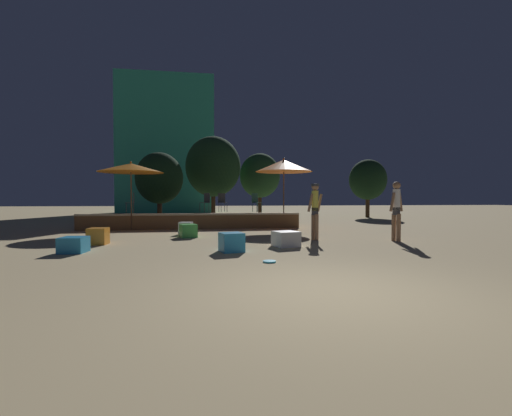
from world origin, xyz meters
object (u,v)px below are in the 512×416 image
Objects in this scene: patio_umbrella_1 at (131,168)px; cube_seat_2 at (232,242)px; cube_seat_1 at (74,245)px; background_tree_2 at (159,178)px; cube_seat_5 at (286,239)px; bistro_chair_3 at (206,201)px; background_tree_0 at (260,176)px; person_1 at (396,208)px; bistro_chair_1 at (132,201)px; frisbee_disc at (269,261)px; background_tree_1 at (213,167)px; bistro_chair_0 at (256,201)px; person_0 at (315,208)px; bistro_chair_2 at (222,201)px; patio_umbrella_0 at (284,166)px; background_tree_3 at (368,180)px; cube_seat_3 at (98,236)px; cube_seat_4 at (188,231)px; cube_seat_0 at (186,228)px.

patio_umbrella_1 reaches higher than cube_seat_2.
background_tree_2 is at bearing 87.60° from cube_seat_1.
bistro_chair_3 is at bearing 107.13° from cube_seat_5.
person_1 is at bearing -83.49° from background_tree_0.
bistro_chair_1 is 10.19m from frisbee_disc.
person_1 is 14.98m from background_tree_1.
person_1 is 15.69m from background_tree_0.
background_tree_1 is at bearing 70.31° from bistro_chair_0.
person_0 reaches higher than bistro_chair_2.
person_0 is at bearing -84.86° from bistro_chair_2.
background_tree_1 is (-5.27, 13.80, 2.48)m from person_1.
background_tree_1 is at bearing 108.76° from patio_umbrella_0.
cube_seat_5 is 0.85× the size of bistro_chair_2.
bistro_chair_3 is 0.22× the size of background_tree_3.
cube_seat_5 reaches higher than frisbee_disc.
cube_seat_3 reaches higher than cube_seat_1.
patio_umbrella_1 is 12.60m from background_tree_0.
cube_seat_1 is at bearing 173.64° from cube_seat_2.
background_tree_1 is at bearing 90.25° from cube_seat_2.
patio_umbrella_1 is 3.19× the size of bistro_chair_3.
patio_umbrella_1 is 4.55m from cube_seat_4.
frisbee_disc is (4.49, -1.96, -0.17)m from cube_seat_1.
person_0 is 2.00× the size of bistro_chair_0.
person_1 is at bearing -69.12° from background_tree_1.
cube_seat_1 is at bearing -92.33° from person_0.
background_tree_3 reaches higher than cube_seat_4.
bistro_chair_2 is at bearing 131.95° from bistro_chair_0.
background_tree_3 is at bearing -17.81° from background_tree_0.
background_tree_0 is (7.32, 9.28, 1.81)m from bistro_chair_1.
background_tree_2 is (-2.72, 4.85, 1.31)m from bistro_chair_3.
background_tree_3 is at bearing 43.65° from cube_seat_1.
background_tree_2 reaches higher than bistro_chair_3.
patio_umbrella_0 reaches higher than cube_seat_0.
bistro_chair_3 reaches higher than frisbee_disc.
bistro_chair_0 is (0.20, 6.95, 1.02)m from cube_seat_5.
patio_umbrella_0 is 9.12m from background_tree_1.
cube_seat_3 is 8.96m from person_1.
cube_seat_4 is at bearing 109.65° from cube_seat_2.
bistro_chair_1 is 0.16× the size of background_tree_1.
cube_seat_1 is at bearing -161.15° from bistro_chair_0.
background_tree_0 reaches higher than patio_umbrella_1.
cube_seat_2 is at bearing -40.87° from bistro_chair_3.
background_tree_3 reaches higher than bistro_chair_0.
person_1 is at bearing -94.98° from bistro_chair_0.
person_0 is at bearing 46.10° from cube_seat_5.
background_tree_2 reaches higher than cube_seat_1.
person_1 is at bearing -17.92° from cube_seat_4.
patio_umbrella_0 is at bearing -79.69° from bistro_chair_0.
cube_seat_5 is at bearing -13.06° from cube_seat_3.
patio_umbrella_0 is 8.79m from frisbee_disc.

